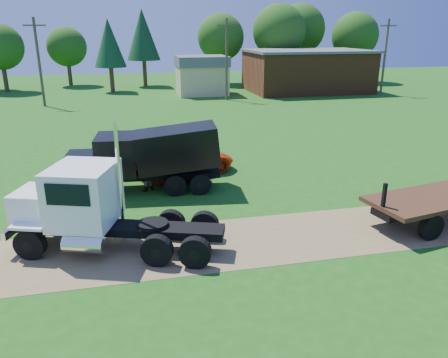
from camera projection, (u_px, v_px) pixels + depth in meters
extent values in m
plane|color=#1B5312|center=(277.00, 237.00, 17.44)|extent=(140.00, 140.00, 0.00)
cube|color=brown|center=(277.00, 237.00, 17.44)|extent=(120.00, 4.20, 0.01)
cube|color=black|center=(121.00, 228.00, 16.35)|extent=(7.68, 3.42, 0.31)
cylinder|color=black|center=(30.00, 244.00, 15.68)|extent=(1.20, 0.71, 1.14)
cylinder|color=black|center=(30.00, 244.00, 15.68)|extent=(0.50, 0.49, 0.40)
cylinder|color=black|center=(59.00, 219.00, 17.77)|extent=(1.20, 0.71, 1.14)
cylinder|color=black|center=(59.00, 219.00, 17.77)|extent=(0.50, 0.49, 0.40)
cylinder|color=black|center=(157.00, 251.00, 15.23)|extent=(1.20, 0.71, 1.14)
cylinder|color=black|center=(157.00, 251.00, 15.23)|extent=(0.50, 0.49, 0.40)
cylinder|color=black|center=(171.00, 224.00, 17.31)|extent=(1.20, 0.71, 1.14)
cylinder|color=black|center=(171.00, 224.00, 17.31)|extent=(0.50, 0.49, 0.40)
cylinder|color=black|center=(195.00, 253.00, 15.09)|extent=(1.20, 0.71, 1.14)
cylinder|color=black|center=(195.00, 253.00, 15.09)|extent=(0.50, 0.49, 0.40)
cylinder|color=black|center=(205.00, 225.00, 17.18)|extent=(1.20, 0.71, 1.14)
cylinder|color=black|center=(205.00, 225.00, 17.18)|extent=(0.50, 0.49, 0.40)
cube|color=white|center=(43.00, 206.00, 16.38)|extent=(2.33, 2.27, 1.24)
cube|color=white|center=(20.00, 206.00, 16.49)|extent=(0.58, 1.50, 1.04)
cube|color=white|center=(21.00, 223.00, 16.73)|extent=(0.91, 2.31, 0.31)
cube|color=white|center=(84.00, 195.00, 16.05)|extent=(2.86, 3.05, 2.18)
cube|color=black|center=(55.00, 182.00, 16.00)|extent=(0.71, 1.98, 0.88)
cube|color=black|center=(67.00, 195.00, 14.72)|extent=(1.49, 0.54, 0.78)
cube|color=black|center=(96.00, 172.00, 17.08)|extent=(1.49, 0.54, 0.78)
cube|color=white|center=(27.00, 227.00, 15.46)|extent=(1.33, 0.84, 0.10)
cube|color=white|center=(56.00, 203.00, 17.55)|extent=(1.33, 0.84, 0.10)
cylinder|color=white|center=(84.00, 244.00, 15.35)|extent=(1.57, 1.05, 0.62)
cylinder|color=white|center=(120.00, 184.00, 16.38)|extent=(0.18, 0.18, 4.77)
cylinder|color=black|center=(153.00, 224.00, 16.15)|extent=(1.45, 1.45, 0.12)
cube|color=black|center=(144.00, 176.00, 22.33)|extent=(7.82, 1.64, 0.29)
cylinder|color=black|center=(82.00, 190.00, 21.09)|extent=(1.09, 0.43, 1.07)
cylinder|color=black|center=(82.00, 190.00, 21.09)|extent=(0.40, 0.39, 0.37)
cylinder|color=black|center=(89.00, 176.00, 23.00)|extent=(1.09, 0.43, 1.07)
cylinder|color=black|center=(89.00, 176.00, 23.00)|extent=(0.40, 0.39, 0.37)
cylinder|color=black|center=(175.00, 185.00, 21.66)|extent=(1.09, 0.43, 1.07)
cylinder|color=black|center=(175.00, 185.00, 21.66)|extent=(0.40, 0.39, 0.37)
cylinder|color=black|center=(174.00, 173.00, 23.57)|extent=(1.09, 0.43, 1.07)
cylinder|color=black|center=(174.00, 173.00, 23.57)|extent=(0.40, 0.39, 0.37)
cylinder|color=black|center=(200.00, 184.00, 21.82)|extent=(1.09, 0.43, 1.07)
cylinder|color=black|center=(200.00, 184.00, 21.82)|extent=(0.40, 0.39, 0.37)
cylinder|color=black|center=(197.00, 172.00, 23.73)|extent=(1.09, 0.43, 1.07)
cylinder|color=black|center=(197.00, 172.00, 23.73)|extent=(0.40, 0.39, 0.37)
cube|color=black|center=(86.00, 164.00, 21.74)|extent=(1.88, 1.80, 1.16)
cube|color=white|center=(68.00, 166.00, 21.64)|extent=(0.20, 1.46, 0.97)
cube|color=black|center=(117.00, 155.00, 21.79)|extent=(2.14, 2.49, 1.94)
cube|color=black|center=(97.00, 147.00, 21.53)|extent=(0.22, 1.94, 0.78)
cube|color=black|center=(177.00, 148.00, 22.10)|extent=(4.44, 2.69, 2.36)
imported|color=#F1400B|center=(185.00, 160.00, 24.92)|extent=(6.28, 4.44, 1.59)
cylinder|color=black|center=(431.00, 227.00, 17.14)|extent=(1.11, 0.51, 1.07)
cylinder|color=black|center=(389.00, 206.00, 19.09)|extent=(1.11, 0.51, 1.07)
cube|color=black|center=(384.00, 196.00, 17.18)|extent=(0.15, 0.15, 1.07)
imported|color=#999999|center=(145.00, 176.00, 22.21)|extent=(0.96, 0.87, 1.61)
cube|color=brown|center=(307.00, 72.00, 57.24)|extent=(15.00, 10.00, 5.00)
cube|color=#57575C|center=(308.00, 51.00, 56.37)|extent=(15.40, 10.40, 0.30)
cube|color=tan|center=(202.00, 80.00, 54.56)|extent=(6.00, 5.00, 3.60)
cube|color=#57575C|center=(202.00, 61.00, 53.81)|extent=(6.20, 5.40, 1.20)
cylinder|color=#473828|center=(39.00, 63.00, 45.33)|extent=(0.28, 0.28, 9.00)
cube|color=#473828|center=(34.00, 25.00, 44.12)|extent=(2.20, 0.14, 0.14)
cylinder|color=#473828|center=(226.00, 60.00, 49.48)|extent=(0.28, 0.28, 9.00)
cube|color=#473828|center=(227.00, 26.00, 48.27)|extent=(2.20, 0.14, 0.14)
cylinder|color=#473828|center=(385.00, 58.00, 53.64)|extent=(0.28, 0.28, 9.00)
cube|color=#473828|center=(388.00, 26.00, 52.43)|extent=(2.20, 0.14, 0.14)
cylinder|color=#3E2A19|center=(6.00, 80.00, 56.91)|extent=(0.56, 0.56, 3.06)
sphere|color=#194D13|center=(0.00, 47.00, 55.55)|extent=(5.78, 5.78, 5.78)
cylinder|color=#3E2A19|center=(70.00, 75.00, 63.30)|extent=(0.56, 0.56, 2.92)
sphere|color=#194D13|center=(67.00, 47.00, 62.00)|extent=(5.51, 5.51, 5.51)
cylinder|color=#3E2A19|center=(145.00, 73.00, 62.49)|extent=(0.56, 0.56, 3.70)
cone|color=black|center=(143.00, 35.00, 60.78)|extent=(4.65, 4.65, 6.87)
cylinder|color=#3E2A19|center=(221.00, 72.00, 65.14)|extent=(0.56, 0.56, 3.59)
sphere|color=#194D13|center=(221.00, 37.00, 63.54)|extent=(6.77, 6.77, 6.77)
cylinder|color=#3E2A19|center=(278.00, 70.00, 64.82)|extent=(0.56, 0.56, 4.06)
sphere|color=#194D13|center=(279.00, 31.00, 63.02)|extent=(7.65, 7.65, 7.65)
cylinder|color=#3E2A19|center=(352.00, 69.00, 67.88)|extent=(0.56, 0.56, 3.70)
sphere|color=#194D13|center=(355.00, 35.00, 66.24)|extent=(6.97, 6.97, 6.97)
cylinder|color=#3E2A19|center=(112.00, 79.00, 56.96)|extent=(0.56, 0.56, 3.21)
cone|color=black|center=(109.00, 43.00, 55.47)|extent=(4.04, 4.04, 5.97)
cylinder|color=#3E2A19|center=(298.00, 66.00, 71.31)|extent=(0.56, 0.56, 4.19)
sphere|color=#194D13|center=(300.00, 29.00, 69.45)|extent=(7.91, 7.91, 7.91)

